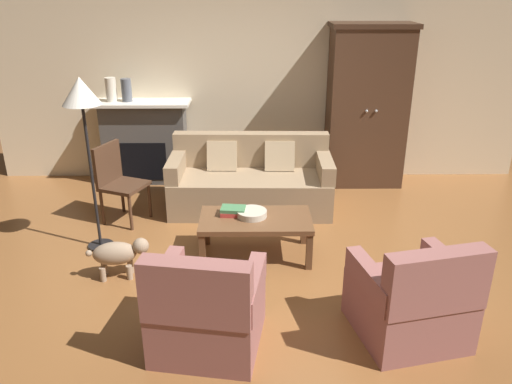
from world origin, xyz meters
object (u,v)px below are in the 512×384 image
Objects in this scene: coffee_table at (256,223)px; armoire at (367,107)px; book_stack at (233,211)px; armchair_near_right at (412,301)px; armchair_near_left at (207,311)px; mantel_vase_cream at (111,90)px; mantel_vase_slate at (127,90)px; floor_lamp at (82,102)px; side_chair_wooden at (117,178)px; fireplace at (145,141)px; couch at (251,183)px; fruit_bowl at (252,213)px; dog at (119,254)px.

armoire is at bearing 53.97° from coffee_table.
armchair_near_right is (1.40, -1.35, -0.14)m from book_stack.
armchair_near_left reaches higher than coffee_table.
mantel_vase_slate is (0.20, 0.00, -0.01)m from mantel_vase_cream.
side_chair_wooden is at bearing 84.82° from floor_lamp.
fireplace is 2.99m from armoire.
fireplace is 0.65× the size of couch.
armoire is at bearing 28.39° from couch.
mantel_vase_slate is (-0.18, -0.02, 0.70)m from fireplace.
armoire is 3.40m from armchair_near_right.
armchair_near_left is 0.50× the size of floor_lamp.
fruit_bowl is 0.52× the size of dog.
fruit_bowl is at bearing -12.72° from book_stack.
mantel_vase_slate is at bearing 110.24° from armchair_near_left.
coffee_table is 0.10m from fruit_bowl.
mantel_vase_cream is at bearing 153.94° from couch.
dog is at bearing 132.05° from armchair_near_left.
couch is (-1.52, -0.82, -0.74)m from armoire.
book_stack is at bearing -98.81° from couch.
mantel_vase_cream is 1.47m from side_chair_wooden.
coffee_table is at bearing -48.43° from mantel_vase_cream.
dog is (-1.05, -0.46, -0.21)m from book_stack.
armchair_near_left is (1.10, -3.49, -0.25)m from fireplace.
dog is (-2.45, 0.88, -0.07)m from armchair_near_right.
fruit_bowl is 0.97× the size of mantel_vase_cream.
dog is at bearing -85.35° from fireplace.
mantel_vase_slate is 1.44m from side_chair_wooden.
mantel_vase_cream reaches higher than fireplace.
armchair_near_left is at bearing -51.86° from floor_lamp.
mantel_vase_cream is 0.17× the size of floor_lamp.
book_stack is at bearing 167.28° from fruit_bowl.
coffee_table is 3.69× the size of fruit_bowl.
dog is (0.58, -2.48, -1.03)m from mantel_vase_cream.
mantel_vase_slate is at bearing 178.90° from armoire.
armchair_near_right is at bearing -51.86° from fireplace.
book_stack is at bearing -54.56° from mantel_vase_slate.
mantel_vase_slate is at bearing -174.31° from fireplace.
side_chair_wooden is (-2.74, 2.14, 0.20)m from armchair_near_right.
armchair_near_left is 0.98× the size of side_chair_wooden.
side_chair_wooden is at bearing -76.48° from mantel_vase_cream.
armoire is (2.95, -0.08, 0.49)m from fireplace.
mantel_vase_slate reaches higher than coffee_table.
coffee_table is (1.47, -2.11, -0.20)m from fireplace.
floor_lamp is (-1.62, 0.21, 1.16)m from coffee_table.
armchair_near_right is at bearing -43.92° from book_stack.
book_stack is (1.25, -2.03, -0.11)m from fireplace.
couch is 2.01m from dog.
fireplace is 4.30m from armchair_near_right.
side_chair_wooden reaches higher than armchair_near_left.
book_stack is 0.45× the size of dog.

